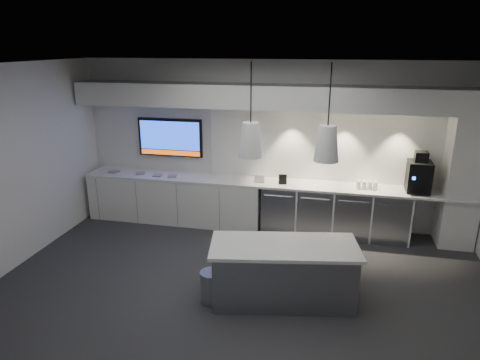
% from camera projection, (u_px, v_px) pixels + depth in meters
% --- Properties ---
extents(floor, '(7.00, 7.00, 0.00)m').
position_uv_depth(floor, '(241.00, 291.00, 5.89)').
color(floor, '#313033').
rests_on(floor, ground).
extents(ceiling, '(7.00, 7.00, 0.00)m').
position_uv_depth(ceiling, '(241.00, 66.00, 4.97)').
color(ceiling, black).
rests_on(ceiling, wall_back).
extents(wall_back, '(7.00, 0.00, 7.00)m').
position_uv_depth(wall_back, '(270.00, 145.00, 7.76)').
color(wall_back, white).
rests_on(wall_back, floor).
extents(wall_front, '(7.00, 0.00, 7.00)m').
position_uv_depth(wall_front, '(169.00, 297.00, 3.11)').
color(wall_front, white).
rests_on(wall_front, floor).
extents(wall_left, '(0.00, 7.00, 7.00)m').
position_uv_depth(wall_left, '(3.00, 171.00, 6.14)').
color(wall_left, white).
rests_on(wall_left, floor).
extents(back_counter, '(6.80, 0.65, 0.04)m').
position_uv_depth(back_counter, '(267.00, 183.00, 7.65)').
color(back_counter, white).
rests_on(back_counter, left_base_cabinets).
extents(left_base_cabinets, '(3.30, 0.63, 0.86)m').
position_uv_depth(left_base_cabinets, '(175.00, 199.00, 8.14)').
color(left_base_cabinets, white).
rests_on(left_base_cabinets, floor).
extents(fridge_unit_a, '(0.60, 0.61, 0.85)m').
position_uv_depth(fridge_unit_a, '(280.00, 207.00, 7.73)').
color(fridge_unit_a, '#92949A').
rests_on(fridge_unit_a, floor).
extents(fridge_unit_b, '(0.60, 0.61, 0.85)m').
position_uv_depth(fridge_unit_b, '(315.00, 210.00, 7.61)').
color(fridge_unit_b, '#92949A').
rests_on(fridge_unit_b, floor).
extents(fridge_unit_c, '(0.60, 0.61, 0.85)m').
position_uv_depth(fridge_unit_c, '(351.00, 213.00, 7.48)').
color(fridge_unit_c, '#92949A').
rests_on(fridge_unit_c, floor).
extents(fridge_unit_d, '(0.60, 0.61, 0.85)m').
position_uv_depth(fridge_unit_d, '(389.00, 216.00, 7.35)').
color(fridge_unit_d, '#92949A').
rests_on(fridge_unit_d, floor).
extents(backsplash, '(4.60, 0.03, 1.30)m').
position_uv_depth(backsplash, '(338.00, 146.00, 7.48)').
color(backsplash, white).
rests_on(backsplash, wall_back).
extents(soffit, '(6.90, 0.60, 0.40)m').
position_uv_depth(soffit, '(269.00, 97.00, 7.20)').
color(soffit, white).
rests_on(soffit, wall_back).
extents(column, '(0.55, 0.55, 2.60)m').
position_uv_depth(column, '(464.00, 171.00, 6.89)').
color(column, white).
rests_on(column, floor).
extents(wall_tv, '(1.25, 0.07, 0.72)m').
position_uv_depth(wall_tv, '(170.00, 137.00, 8.08)').
color(wall_tv, black).
rests_on(wall_tv, wall_back).
extents(island, '(2.00, 1.13, 0.80)m').
position_uv_depth(island, '(283.00, 272.00, 5.58)').
color(island, '#92949A').
rests_on(island, floor).
extents(bin, '(0.40, 0.40, 0.43)m').
position_uv_depth(bin, '(212.00, 287.00, 5.60)').
color(bin, '#92949A').
rests_on(bin, floor).
extents(coffee_machine, '(0.38, 0.55, 0.68)m').
position_uv_depth(coffee_machine, '(419.00, 175.00, 7.06)').
color(coffee_machine, black).
rests_on(coffee_machine, back_counter).
extents(sign_black, '(0.14, 0.05, 0.18)m').
position_uv_depth(sign_black, '(283.00, 179.00, 7.46)').
color(sign_black, black).
rests_on(sign_black, back_counter).
extents(sign_white, '(0.18, 0.03, 0.14)m').
position_uv_depth(sign_white, '(260.00, 179.00, 7.55)').
color(sign_white, white).
rests_on(sign_white, back_counter).
extents(cup_cluster, '(0.35, 0.16, 0.14)m').
position_uv_depth(cup_cluster, '(367.00, 185.00, 7.24)').
color(cup_cluster, white).
rests_on(cup_cluster, back_counter).
extents(tray_a, '(0.19, 0.19, 0.02)m').
position_uv_depth(tray_a, '(114.00, 172.00, 8.17)').
color(tray_a, gray).
rests_on(tray_a, back_counter).
extents(tray_b, '(0.20, 0.20, 0.02)m').
position_uv_depth(tray_b, '(141.00, 173.00, 8.09)').
color(tray_b, gray).
rests_on(tray_b, back_counter).
extents(tray_c, '(0.18, 0.18, 0.02)m').
position_uv_depth(tray_c, '(158.00, 175.00, 7.96)').
color(tray_c, gray).
rests_on(tray_c, back_counter).
extents(tray_d, '(0.20, 0.20, 0.02)m').
position_uv_depth(tray_d, '(172.00, 176.00, 7.92)').
color(tray_d, gray).
rests_on(tray_d, back_counter).
extents(pendant_left, '(0.30, 0.30, 1.12)m').
position_uv_depth(pendant_left, '(251.00, 140.00, 5.13)').
color(pendant_left, white).
rests_on(pendant_left, ceiling).
extents(pendant_right, '(0.30, 0.30, 1.12)m').
position_uv_depth(pendant_right, '(327.00, 143.00, 4.95)').
color(pendant_right, white).
rests_on(pendant_right, ceiling).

